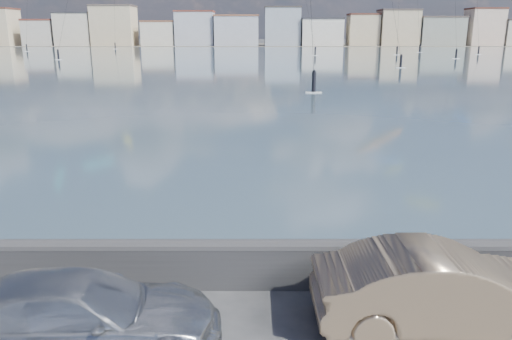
{
  "coord_description": "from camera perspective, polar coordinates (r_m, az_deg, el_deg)",
  "views": [
    {
      "loc": [
        0.99,
        -6.76,
        5.2
      ],
      "look_at": [
        1.0,
        4.0,
        2.2
      ],
      "focal_mm": 35.0,
      "sensor_mm": 36.0,
      "label": 1
    }
  ],
  "objects": [
    {
      "name": "seawall",
      "position": [
        10.57,
        -5.51,
        -10.4
      ],
      "size": [
        400.0,
        0.36,
        1.08
      ],
      "color": "#28282B",
      "rests_on": "ground"
    },
    {
      "name": "car_silver",
      "position": [
        9.02,
        -19.59,
        -15.46
      ],
      "size": [
        4.84,
        2.33,
        1.36
      ],
      "primitive_type": "imported",
      "rotation": [
        0.0,
        0.0,
        1.66
      ],
      "color": "#B4B7BC",
      "rests_on": "ground"
    },
    {
      "name": "bay_water",
      "position": [
        98.4,
        -0.64,
        12.53
      ],
      "size": [
        500.0,
        177.0,
        0.0
      ],
      "primitive_type": "cube",
      "color": "#38555F",
      "rests_on": "ground"
    },
    {
      "name": "far_shore_strip",
      "position": [
        206.83,
        -0.34,
        14.12
      ],
      "size": [
        500.0,
        60.0,
        0.0
      ],
      "primitive_type": "cube",
      "color": "#4C473D",
      "rests_on": "ground"
    },
    {
      "name": "far_buildings",
      "position": [
        192.76,
        0.05,
        15.8
      ],
      "size": [
        240.79,
        13.26,
        14.6
      ],
      "color": "silver",
      "rests_on": "ground"
    },
    {
      "name": "car_champagne",
      "position": [
        9.75,
        20.54,
        -12.61
      ],
      "size": [
        4.61,
        1.66,
        1.51
      ],
      "primitive_type": "imported",
      "rotation": [
        0.0,
        0.0,
        1.58
      ],
      "color": "tan",
      "rests_on": "ground"
    }
  ]
}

